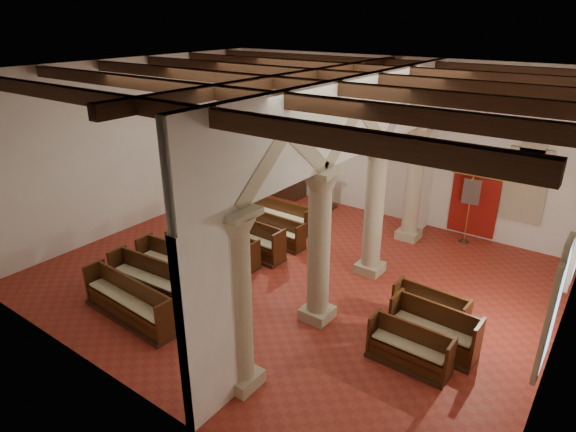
# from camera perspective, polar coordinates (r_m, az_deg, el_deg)

# --- Properties ---
(floor) EXTENTS (14.00, 14.00, 0.00)m
(floor) POSITION_cam_1_polar(r_m,az_deg,el_deg) (14.79, 0.70, -6.95)
(floor) COLOR maroon
(floor) RESTS_ON ground
(ceiling) EXTENTS (14.00, 14.00, 0.00)m
(ceiling) POSITION_cam_1_polar(r_m,az_deg,el_deg) (12.91, 0.83, 16.85)
(ceiling) COLOR black
(ceiling) RESTS_ON wall_back
(wall_back) EXTENTS (14.00, 0.02, 6.00)m
(wall_back) POSITION_cam_1_polar(r_m,az_deg,el_deg) (18.60, 11.59, 8.85)
(wall_back) COLOR white
(wall_back) RESTS_ON floor
(wall_front) EXTENTS (14.00, 0.02, 6.00)m
(wall_front) POSITION_cam_1_polar(r_m,az_deg,el_deg) (9.67, -20.25, -5.39)
(wall_front) COLOR white
(wall_front) RESTS_ON floor
(wall_left) EXTENTS (0.02, 12.00, 6.00)m
(wall_left) POSITION_cam_1_polar(r_m,az_deg,el_deg) (18.33, -17.63, 8.04)
(wall_left) COLOR white
(wall_left) RESTS_ON floor
(wall_right) EXTENTS (0.02, 12.00, 6.00)m
(wall_right) POSITION_cam_1_polar(r_m,az_deg,el_deg) (11.38, 31.00, -3.08)
(wall_right) COLOR white
(wall_right) RESTS_ON floor
(ceiling_beams) EXTENTS (13.80, 11.80, 0.30)m
(ceiling_beams) POSITION_cam_1_polar(r_m,az_deg,el_deg) (12.93, 0.82, 16.05)
(ceiling_beams) COLOR #3E2113
(ceiling_beams) RESTS_ON wall_back
(arcade) EXTENTS (0.90, 11.90, 6.00)m
(arcade) POSITION_cam_1_polar(r_m,az_deg,el_deg) (12.48, 7.57, 5.00)
(arcade) COLOR tan
(arcade) RESTS_ON floor
(window_right_a) EXTENTS (0.03, 1.00, 2.20)m
(window_right_a) POSITION_cam_1_polar(r_m,az_deg,el_deg) (10.39, 29.02, -10.07)
(window_right_a) COLOR #32725B
(window_right_a) RESTS_ON wall_right
(window_back) EXTENTS (1.00, 0.03, 2.20)m
(window_back) POSITION_cam_1_polar(r_m,az_deg,el_deg) (17.44, 26.37, 3.24)
(window_back) COLOR #32725B
(window_back) RESTS_ON wall_back
(pipe_organ) EXTENTS (2.10, 0.85, 4.40)m
(pipe_organ) POSITION_cam_1_polar(r_m,az_deg,el_deg) (20.81, -0.69, 6.14)
(pipe_organ) COLOR #3E2113
(pipe_organ) RESTS_ON floor
(lectern) EXTENTS (0.59, 0.60, 1.43)m
(lectern) POSITION_cam_1_polar(r_m,az_deg,el_deg) (19.56, 4.87, 2.54)
(lectern) COLOR #381C12
(lectern) RESTS_ON floor
(dossal_curtain) EXTENTS (1.80, 0.07, 2.17)m
(dossal_curtain) POSITION_cam_1_polar(r_m,az_deg,el_deg) (17.98, 21.14, 1.12)
(dossal_curtain) COLOR maroon
(dossal_curtain) RESTS_ON floor
(processional_banner) EXTENTS (0.56, 0.72, 2.47)m
(processional_banner) POSITION_cam_1_polar(r_m,az_deg,el_deg) (17.60, 20.44, -0.48)
(processional_banner) COLOR #3E2113
(processional_banner) RESTS_ON floor
(hymnal_box_a) EXTENTS (0.34, 0.29, 0.31)m
(hymnal_box_a) POSITION_cam_1_polar(r_m,az_deg,el_deg) (13.01, -17.57, -11.42)
(hymnal_box_a) COLOR navy
(hymnal_box_a) RESTS_ON floor
(hymnal_box_b) EXTENTS (0.38, 0.33, 0.33)m
(hymnal_box_b) POSITION_cam_1_polar(r_m,az_deg,el_deg) (13.67, -6.53, -8.53)
(hymnal_box_b) COLOR #16209A
(hymnal_box_b) RESTS_ON floor
(hymnal_box_c) EXTENTS (0.44, 0.40, 0.36)m
(hymnal_box_c) POSITION_cam_1_polar(r_m,az_deg,el_deg) (15.45, -2.82, -4.41)
(hymnal_box_c) COLOR navy
(hymnal_box_c) RESTS_ON floor
(tube_heater_a) EXTENTS (0.89, 0.44, 0.09)m
(tube_heater_a) POSITION_cam_1_polar(r_m,az_deg,el_deg) (13.19, -13.78, -10.91)
(tube_heater_a) COLOR white
(tube_heater_a) RESTS_ON floor
(tube_heater_b) EXTENTS (1.10, 0.21, 0.11)m
(tube_heater_b) POSITION_cam_1_polar(r_m,az_deg,el_deg) (14.34, -14.87, -8.09)
(tube_heater_b) COLOR white
(tube_heater_b) RESTS_ON floor
(nave_pew_0) EXTENTS (3.17, 0.88, 1.11)m
(nave_pew_0) POSITION_cam_1_polar(r_m,az_deg,el_deg) (13.29, -18.25, -10.14)
(nave_pew_0) COLOR #3E2113
(nave_pew_0) RESTS_ON floor
(nave_pew_1) EXTENTS (3.47, 0.97, 1.15)m
(nave_pew_1) POSITION_cam_1_polar(r_m,az_deg,el_deg) (13.81, -14.87, -8.32)
(nave_pew_1) COLOR #3E2113
(nave_pew_1) RESTS_ON floor
(nave_pew_2) EXTENTS (3.22, 0.95, 1.13)m
(nave_pew_2) POSITION_cam_1_polar(r_m,az_deg,el_deg) (14.50, -12.34, -6.49)
(nave_pew_2) COLOR #3E2113
(nave_pew_2) RESTS_ON floor
(nave_pew_3) EXTENTS (2.95, 0.77, 0.97)m
(nave_pew_3) POSITION_cam_1_polar(r_m,az_deg,el_deg) (15.23, -9.74, -5.01)
(nave_pew_3) COLOR #3E2113
(nave_pew_3) RESTS_ON floor
(nave_pew_4) EXTENTS (3.09, 0.82, 0.99)m
(nave_pew_4) POSITION_cam_1_polar(r_m,az_deg,el_deg) (15.76, -8.09, -3.86)
(nave_pew_4) COLOR #3E2113
(nave_pew_4) RESTS_ON floor
(nave_pew_5) EXTENTS (3.01, 0.87, 1.14)m
(nave_pew_5) POSITION_cam_1_polar(r_m,az_deg,el_deg) (16.03, -5.13, -3.04)
(nave_pew_5) COLOR #3E2113
(nave_pew_5) RESTS_ON floor
(nave_pew_6) EXTENTS (3.01, 0.77, 0.95)m
(nave_pew_6) POSITION_cam_1_polar(r_m,az_deg,el_deg) (16.83, -2.49, -1.90)
(nave_pew_6) COLOR #3E2113
(nave_pew_6) RESTS_ON floor
(nave_pew_7) EXTENTS (2.82, 0.71, 1.00)m
(nave_pew_7) POSITION_cam_1_polar(r_m,az_deg,el_deg) (17.86, -1.15, -0.30)
(nave_pew_7) COLOR #3E2113
(nave_pew_7) RESTS_ON floor
(aisle_pew_0) EXTENTS (1.88, 0.70, 1.01)m
(aisle_pew_0) POSITION_cam_1_polar(r_m,az_deg,el_deg) (11.53, 14.13, -15.41)
(aisle_pew_0) COLOR #3E2113
(aisle_pew_0) RESTS_ON floor
(aisle_pew_1) EXTENTS (2.08, 0.84, 1.14)m
(aisle_pew_1) POSITION_cam_1_polar(r_m,az_deg,el_deg) (12.12, 16.78, -13.35)
(aisle_pew_1) COLOR #3E2113
(aisle_pew_1) RESTS_ON floor
(aisle_pew_2) EXTENTS (1.89, 0.79, 1.04)m
(aisle_pew_2) POSITION_cam_1_polar(r_m,az_deg,el_deg) (12.83, 16.37, -11.25)
(aisle_pew_2) COLOR #3E2113
(aisle_pew_2) RESTS_ON floor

